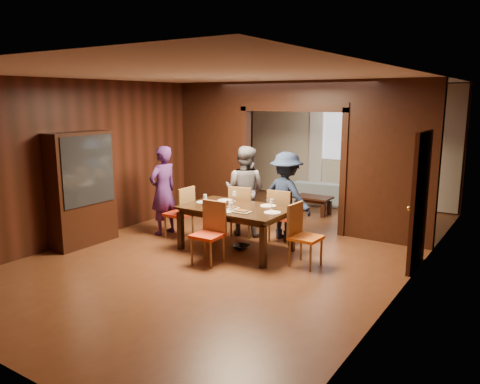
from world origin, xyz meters
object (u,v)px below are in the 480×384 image
Objects in this scene: chair_near at (208,233)px; hutch at (82,189)px; person_purple at (163,191)px; chair_far_r at (283,215)px; chair_far_l at (244,211)px; person_grey at (245,191)px; chair_left at (179,212)px; sofa at (327,193)px; dining_table at (236,229)px; coffee_table at (313,205)px; person_navy at (286,196)px; chair_right at (306,236)px.

hutch is (-2.44, -0.42, 0.52)m from chair_near.
person_purple reaches higher than chair_far_r.
person_purple is at bearing 16.76° from chair_far_l.
person_grey is 1.75× the size of chair_left.
person_purple is 1.93m from chair_near.
sofa is 0.99× the size of hutch.
person_purple is 1.74× the size of chair_far_l.
coffee_table is at bearing 89.65° from dining_table.
person_navy is 0.81× the size of hutch.
chair_far_r is (1.72, 0.86, 0.00)m from chair_left.
dining_table is 1.33m from chair_right.
dining_table is 1.32m from chair_left.
person_grey is at bearing -79.94° from chair_far_l.
chair_left is 2.64m from chair_right.
chair_near is 0.48× the size of hutch.
person_purple is 2.12× the size of coffee_table.
chair_near is (0.08, -4.93, 0.20)m from sofa.
person_navy is at bearing 42.86° from chair_right.
person_navy is at bearing -173.26° from chair_far_l.
chair_left is at bearing 47.27° from hutch.
person_navy is 3.64m from hutch.
person_navy is at bearing -178.88° from person_grey.
chair_far_r reaches higher than sofa.
chair_right and chair_far_r have the same top height.
chair_right is (0.94, -1.11, -0.32)m from person_navy.
chair_right is at bearing 141.12° from chair_far_l.
person_navy is 2.02× the size of coffee_table.
chair_far_l is (0.94, 0.77, 0.00)m from chair_left.
sofa is 1.10× the size of dining_table.
hutch is at bearing -42.61° from chair_left.
person_grey is 3.30m from sofa.
chair_far_l is at bearing 129.42° from chair_left.
chair_near reaches higher than coffee_table.
person_grey is 2.94m from hutch.
person_purple reaches higher than sofa.
chair_left is at bearing 145.27° from chair_near.
hutch is at bearing -154.12° from dining_table.
person_navy reaches higher than coffee_table.
chair_near is at bearing -90.55° from coffee_table.
hutch reaches higher than chair_right.
person_purple is at bearing 37.78° from person_navy.
chair_far_r is (0.83, -0.02, -0.36)m from person_grey.
dining_table is 1.86× the size of chair_right.
hutch reaches higher than person_grey.
sofa is at bearing -106.93° from chair_far_l.
dining_table is 1.86× the size of chair_near.
person_navy is at bearing 38.56° from hutch.
chair_near reaches higher than sofa.
chair_near is at bearing 93.86° from person_grey.
chair_left is (-1.22, -4.11, 0.20)m from sofa.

